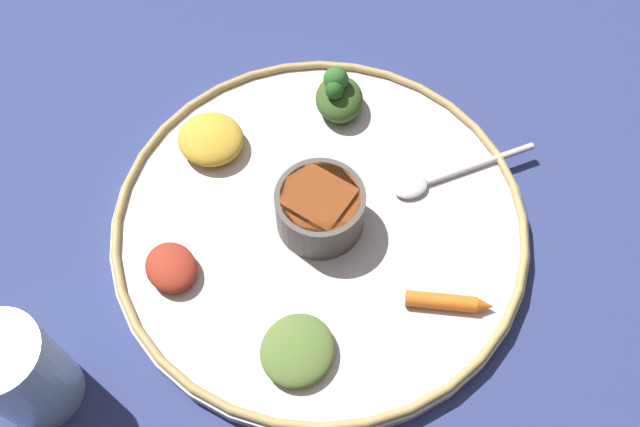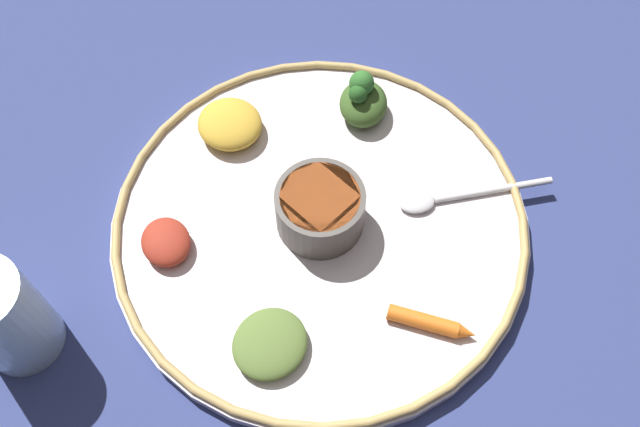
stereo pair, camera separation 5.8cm
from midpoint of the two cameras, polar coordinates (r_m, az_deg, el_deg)
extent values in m
plane|color=navy|center=(0.67, 2.50, -1.48)|extent=(2.40, 2.40, 0.00)
cylinder|color=silver|center=(0.66, 2.53, -1.17)|extent=(0.39, 0.39, 0.02)
torus|color=tan|center=(0.65, 2.56, -0.73)|extent=(0.39, 0.39, 0.01)
cylinder|color=#4C4742|center=(0.63, 2.63, 0.16)|extent=(0.08, 0.08, 0.05)
cylinder|color=#99471E|center=(0.61, 2.71, 1.09)|extent=(0.07, 0.07, 0.01)
ellipsoid|color=silver|center=(0.67, 10.50, 0.70)|extent=(0.03, 0.04, 0.01)
cylinder|color=silver|center=(0.69, 16.45, 1.68)|extent=(0.03, 0.12, 0.01)
ellipsoid|color=#385623|center=(0.71, 5.96, 8.85)|extent=(0.07, 0.07, 0.03)
sphere|color=#23511E|center=(0.69, 5.60, 9.62)|extent=(0.02, 0.02, 0.02)
sphere|color=#2D6628|center=(0.70, 5.88, 10.48)|extent=(0.03, 0.03, 0.03)
cylinder|color=orange|center=(0.61, 11.22, -8.93)|extent=(0.05, 0.06, 0.01)
cone|color=orange|center=(0.62, 14.73, -9.77)|extent=(0.02, 0.02, 0.01)
ellipsoid|color=#567033|center=(0.59, -1.32, -10.93)|extent=(0.09, 0.09, 0.02)
ellipsoid|color=gold|center=(0.70, -5.10, 7.19)|extent=(0.09, 0.09, 0.03)
ellipsoid|color=maroon|center=(0.64, -10.09, -2.54)|extent=(0.05, 0.05, 0.02)
cylinder|color=silver|center=(0.62, -22.31, -7.98)|extent=(0.07, 0.07, 0.11)
cylinder|color=tan|center=(0.65, -21.13, -9.30)|extent=(0.06, 0.06, 0.03)
camera|label=1|loc=(0.03, -87.38, 4.63)|focal=38.77mm
camera|label=2|loc=(0.03, 92.62, -4.63)|focal=38.77mm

